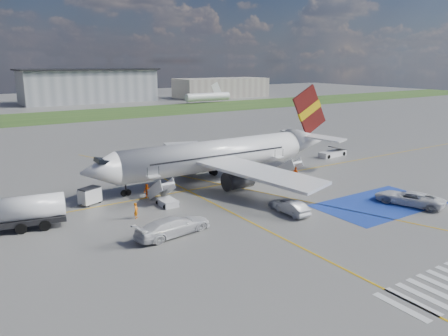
% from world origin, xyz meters
% --- Properties ---
extents(ground, '(400.00, 400.00, 0.00)m').
position_xyz_m(ground, '(0.00, 0.00, 0.00)').
color(ground, '#60605E').
rests_on(ground, ground).
extents(grass_strip, '(400.00, 30.00, 0.01)m').
position_xyz_m(grass_strip, '(0.00, 95.00, 0.01)').
color(grass_strip, '#2D4C1E').
rests_on(grass_strip, ground).
extents(taxiway_line_main, '(120.00, 0.20, 0.01)m').
position_xyz_m(taxiway_line_main, '(0.00, 12.00, 0.01)').
color(taxiway_line_main, gold).
rests_on(taxiway_line_main, ground).
extents(taxiway_line_cross, '(0.20, 60.00, 0.01)m').
position_xyz_m(taxiway_line_cross, '(-5.00, -10.00, 0.01)').
color(taxiway_line_cross, gold).
rests_on(taxiway_line_cross, ground).
extents(taxiway_line_diag, '(20.71, 56.45, 0.01)m').
position_xyz_m(taxiway_line_diag, '(0.00, 12.00, 0.01)').
color(taxiway_line_diag, gold).
rests_on(taxiway_line_diag, ground).
extents(staging_box, '(14.00, 8.00, 0.01)m').
position_xyz_m(staging_box, '(10.00, -4.00, 0.01)').
color(staging_box, '#1A389F').
rests_on(staging_box, ground).
extents(crosswalk, '(9.00, 4.00, 0.01)m').
position_xyz_m(crosswalk, '(-1.80, -18.00, 0.01)').
color(crosswalk, silver).
rests_on(crosswalk, ground).
extents(terminal_centre, '(48.00, 18.00, 12.00)m').
position_xyz_m(terminal_centre, '(20.00, 135.00, 6.00)').
color(terminal_centre, gray).
rests_on(terminal_centre, ground).
extents(terminal_east, '(40.00, 16.00, 8.00)m').
position_xyz_m(terminal_east, '(75.00, 128.00, 4.00)').
color(terminal_east, gray).
rests_on(terminal_east, ground).
extents(airliner, '(36.81, 32.95, 11.92)m').
position_xyz_m(airliner, '(1.51, 14.00, 3.39)').
color(airliner, silver).
rests_on(airliner, ground).
extents(airstairs_fwd, '(1.90, 5.20, 3.60)m').
position_xyz_m(airstairs_fwd, '(-9.50, 8.70, 0.62)').
color(airstairs_fwd, silver).
rests_on(airstairs_fwd, ground).
extents(airstairs_aft, '(1.90, 5.20, 3.60)m').
position_xyz_m(airstairs_aft, '(9.00, 8.70, 0.62)').
color(airstairs_aft, silver).
rests_on(airstairs_aft, ground).
extents(fuel_tanker, '(9.52, 4.07, 3.15)m').
position_xyz_m(fuel_tanker, '(-24.51, 9.56, 1.33)').
color(fuel_tanker, black).
rests_on(fuel_tanker, ground).
extents(gpu_cart, '(2.60, 2.17, 1.87)m').
position_xyz_m(gpu_cart, '(-16.33, 13.37, 0.84)').
color(gpu_cart, silver).
rests_on(gpu_cart, ground).
extents(belt_loader, '(5.70, 2.47, 1.67)m').
position_xyz_m(belt_loader, '(24.25, 16.15, 0.42)').
color(belt_loader, silver).
rests_on(belt_loader, ground).
extents(car_silver_a, '(2.41, 4.13, 1.32)m').
position_xyz_m(car_silver_a, '(0.27, 0.23, 0.66)').
color(car_silver_a, silver).
rests_on(car_silver_a, ground).
extents(car_silver_b, '(1.68, 4.41, 1.44)m').
position_xyz_m(car_silver_b, '(-0.14, -1.11, 0.72)').
color(car_silver_b, '#AFB1B6').
rests_on(car_silver_b, ground).
extents(van_white_a, '(4.06, 5.90, 2.02)m').
position_xyz_m(van_white_a, '(12.54, -5.83, 1.01)').
color(van_white_a, white).
rests_on(van_white_a, ground).
extents(van_white_b, '(5.88, 3.08, 2.20)m').
position_xyz_m(van_white_b, '(-12.64, 0.62, 1.10)').
color(van_white_b, silver).
rests_on(van_white_b, ground).
extents(crew_fwd, '(0.68, 0.68, 1.59)m').
position_xyz_m(crew_fwd, '(-13.83, 6.44, 0.80)').
color(crew_fwd, orange).
rests_on(crew_fwd, ground).
extents(crew_nose, '(0.89, 1.00, 1.69)m').
position_xyz_m(crew_nose, '(-10.32, 11.82, 0.85)').
color(crew_nose, '#EF5B0C').
rests_on(crew_nose, ground).
extents(crew_aft, '(0.47, 1.05, 1.77)m').
position_xyz_m(crew_aft, '(9.08, 8.41, 0.88)').
color(crew_aft, '#EF5A0C').
rests_on(crew_aft, ground).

